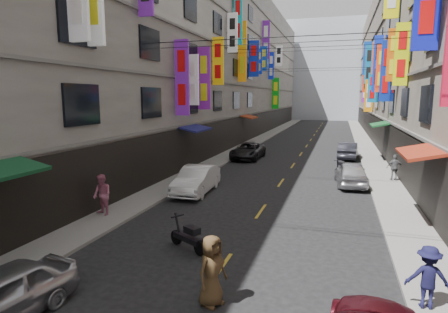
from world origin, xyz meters
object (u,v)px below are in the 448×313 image
Objects in this scene: car_right_mid at (351,174)px; car_right_far at (348,151)px; pedestrian_lfar at (102,195)px; pedestrian_rnear at (428,277)px; scooter_far_right at (340,168)px; car_left_far at (248,151)px; scooter_crossing at (188,237)px; pedestrian_rfar at (395,168)px; pedestrian_crossing at (212,271)px; car_left_mid at (196,180)px.

car_right_mid reaches higher than car_right_far.
pedestrian_lfar is 12.32m from pedestrian_rnear.
car_left_far is (-7.39, 4.56, 0.23)m from scooter_far_right.
car_right_far is (5.48, 21.55, 0.25)m from scooter_crossing.
scooter_far_right is 1.12× the size of pedestrian_rfar.
pedestrian_lfar is 0.98× the size of pedestrian_crossing.
car_right_far is at bearing 16.29° from pedestrian_crossing.
car_left_far is 3.14× the size of pedestrian_rnear.
pedestrian_crossing reaches higher than scooter_crossing.
pedestrian_lfar is at bearing 67.11° from scooter_far_right.
car_right_far is at bearing -94.85° from car_right_mid.
car_right_far is at bearing 85.01° from pedestrian_lfar.
pedestrian_rnear is (6.88, -1.75, 0.45)m from scooter_crossing.
pedestrian_lfar reaches higher than scooter_far_right.
pedestrian_crossing is at bearing 10.78° from pedestrian_rnear.
car_right_mid is at bearing 93.67° from car_right_far.
car_left_mid reaches higher than car_right_mid.
pedestrian_rnear reaches higher than scooter_crossing.
pedestrian_rfar is (10.54, -5.87, 0.24)m from car_left_far.
car_left_mid is at bearing 59.63° from scooter_far_right.
pedestrian_lfar reaches higher than car_left_far.
car_right_mid is (8.00, -7.57, 0.03)m from car_left_far.
pedestrian_crossing is at bearing -69.47° from car_left_mid.
scooter_crossing is 15.41m from pedestrian_rfar.
car_left_mid is 1.05× the size of car_right_far.
scooter_far_right is at bearing -85.85° from pedestrian_rnear.
scooter_crossing is 0.34× the size of car_left_far.
pedestrian_crossing is (-3.61, -14.40, 0.20)m from car_right_mid.
car_left_mid is 11.79m from car_left_far.
pedestrian_crossing is (6.69, -5.07, -0.10)m from pedestrian_lfar.
scooter_far_right is 0.43× the size of car_right_mid.
pedestrian_crossing reaches higher than car_left_mid.
pedestrian_crossing is at bearing -117.92° from scooter_crossing.
pedestrian_rfar is at bearing -150.89° from car_right_mid.
pedestrian_crossing reaches higher than car_right_mid.
car_right_far is at bearing -79.60° from scooter_far_right.
pedestrian_crossing is (-6.15, -16.11, -0.01)m from pedestrian_rfar.
scooter_crossing is 19.18m from car_left_far.
car_right_far is at bearing 18.40° from car_left_far.
car_left_mid is at bearing 49.08° from scooter_crossing.
scooter_far_right is at bearing 74.77° from pedestrian_lfar.
car_left_mid is 12.09m from pedestrian_rfar.
car_right_far is 2.38× the size of pedestrian_lfar.
pedestrian_rnear is at bearing -64.87° from car_left_far.
pedestrian_rfar reaches higher than scooter_crossing.
pedestrian_lfar reaches higher than car_left_mid.
pedestrian_rnear reaches higher than car_right_far.
pedestrian_rnear is (9.40, -20.76, 0.22)m from car_left_far.
pedestrian_rnear is at bearing 97.11° from car_right_far.
scooter_crossing is at bearing 86.62° from scooter_far_right.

